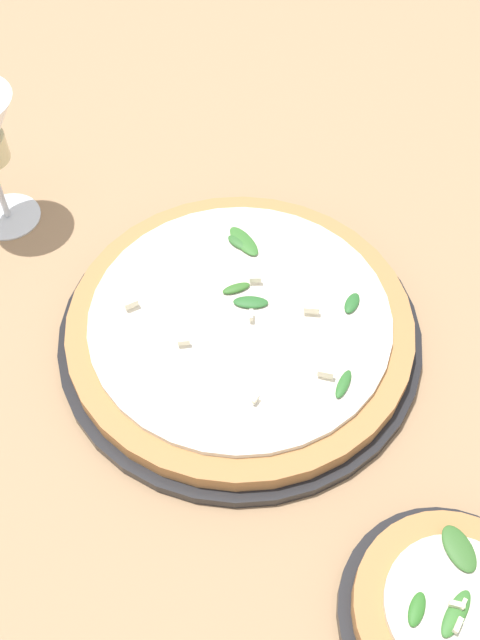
% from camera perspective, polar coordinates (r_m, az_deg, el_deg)
% --- Properties ---
extents(ground_plane, '(6.00, 6.00, 0.00)m').
position_cam_1_polar(ground_plane, '(0.75, 2.03, -0.65)').
color(ground_plane, '#9E7A56').
extents(pizza_arugula_main, '(0.35, 0.35, 0.05)m').
position_cam_1_polar(pizza_arugula_main, '(0.73, 0.01, -0.60)').
color(pizza_arugula_main, black).
rests_on(pizza_arugula_main, ground_plane).
extents(pizza_personal_side, '(0.17, 0.17, 0.05)m').
position_cam_1_polar(pizza_personal_side, '(0.63, 15.88, -20.71)').
color(pizza_personal_side, black).
rests_on(pizza_personal_side, ground_plane).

